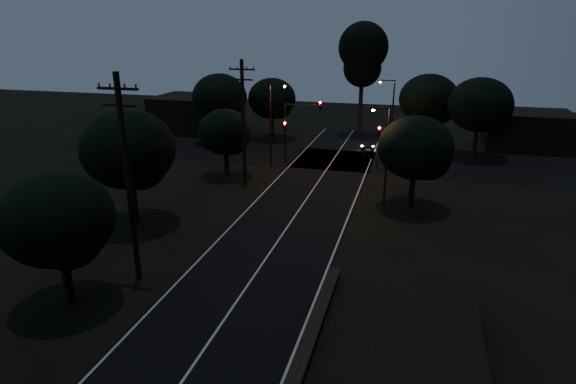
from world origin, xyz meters
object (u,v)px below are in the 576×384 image
Objects in this scene: tall_pine at (363,54)px; car at (368,150)px; streetlight_a at (272,119)px; utility_pole_mid at (128,178)px; utility_pole_far at (243,122)px; signal_right at (379,139)px; streetlight_c at (385,150)px; streetlight_b at (390,114)px; signal_left at (285,134)px; signal_mast at (302,120)px.

car is at bearing -77.86° from tall_pine.
utility_pole_mid is at bearing -91.73° from streetlight_a.
utility_pole_far is 13.53m from signal_right.
utility_pole_mid is 27.30m from signal_right.
streetlight_c is at bearing -9.60° from utility_pole_far.
utility_pole_mid is 17.00m from utility_pole_far.
streetlight_c is at bearing -87.86° from streetlight_b.
utility_pole_mid is 3.31× the size of car.
streetlight_a is 13.72m from streetlight_c.
utility_pole_mid is 2.68× the size of signal_right.
utility_pole_mid reaches higher than utility_pole_far.
streetlight_c is (11.83, -2.00, -1.13)m from utility_pole_far.
streetlight_b is at bearing 46.70° from utility_pole_far.
utility_pole_mid is at bearing -111.30° from streetlight_b.
signal_left is (-5.60, -15.01, -6.94)m from tall_pine.
streetlight_a is at bearing -150.52° from streetlight_b.
signal_mast is 0.78× the size of streetlight_b.
streetlight_a is 1.07× the size of streetlight_c.
utility_pole_mid reaches higher than signal_mast.
utility_pole_far reaches higher than streetlight_b.
utility_pole_far is (0.00, 17.00, -0.25)m from utility_pole_mid.
car is at bearing 38.54° from streetlight_a.
streetlight_b is at bearing 29.48° from streetlight_a.
signal_left is 1.24× the size of car.
utility_pole_far reaches higher than signal_right.
signal_left reaches higher than car.
signal_right is 5.48m from car.
signal_left is at bearing 70.41° from streetlight_a.
tall_pine reaches higher than utility_pole_far.
tall_pine reaches higher than signal_mast.
streetlight_c is at bearing -79.07° from tall_pine.
utility_pole_mid is 23.04m from streetlight_a.
signal_mast is (3.09, 24.99, -1.40)m from utility_pole_mid.
streetlight_a and streetlight_b have the same top height.
utility_pole_far is 1.40× the size of streetlight_c.
utility_pole_far is 2.56× the size of signal_left.
streetlight_b is 2.41× the size of car.
signal_left is 2.77m from streetlight_a.
car is (9.20, 12.78, -4.92)m from utility_pole_far.
utility_pole_far is 12.05m from streetlight_c.
signal_right is 0.51× the size of streetlight_b.
streetlight_b is at bearing 80.00° from signal_right.
streetlight_a is 2.41× the size of car.
streetlight_c is 15.48m from car.
streetlight_c is at bearing 51.74° from utility_pole_mid.
streetlight_a reaches higher than signal_left.
signal_mast is 3.13m from streetlight_a.
car is (7.80, 4.79, -2.27)m from signal_left.
utility_pole_far is at bearing -143.00° from signal_right.
utility_pole_far is 16.49m from car.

